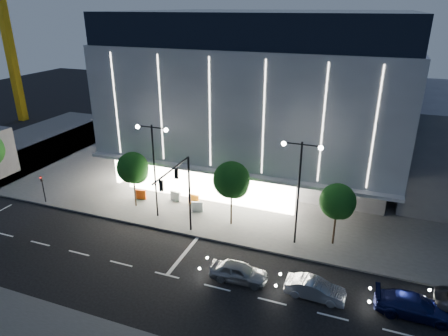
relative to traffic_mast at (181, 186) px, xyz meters
name	(u,v)px	position (x,y,z in m)	size (l,w,h in m)	color
ground	(154,258)	(-1.00, -3.34, -5.03)	(160.00, 160.00, 0.00)	black
sidewalk_museum	(284,162)	(4.00, 20.66, -4.95)	(70.00, 40.00, 0.15)	#474747
museum	(268,91)	(1.98, 18.97, 4.25)	(30.00, 25.80, 18.00)	#4C4C51
traffic_mast	(181,186)	(0.00, 0.00, 0.00)	(0.33, 5.89, 7.07)	black
street_lamp_west	(154,158)	(-4.00, 2.66, 0.93)	(3.16, 0.36, 9.00)	black
street_lamp_east	(299,179)	(9.00, 2.66, 0.93)	(3.16, 0.36, 9.00)	black
ped_signal_far	(43,186)	(-16.00, 1.16, -3.14)	(0.22, 0.24, 3.00)	black
tree_left	(133,169)	(-6.97, 3.68, -0.99)	(3.02, 3.02, 5.72)	black
tree_mid	(232,182)	(3.03, 3.68, -0.69)	(3.25, 3.25, 6.15)	black
tree_right	(338,203)	(12.03, 3.68, -1.14)	(2.91, 2.91, 5.51)	black
car_lead	(239,272)	(6.16, -3.49, -4.30)	(1.71, 4.25, 1.45)	#95979C
car_second	(315,289)	(11.60, -3.38, -4.36)	(1.42, 4.08, 1.34)	silver
car_third	(415,306)	(17.82, -2.82, -4.32)	(2.00, 4.91, 1.42)	#14194B
barrier_a	(141,194)	(-7.34, 5.14, -4.38)	(1.10, 0.25, 1.00)	#FF490E
barrier_b	(176,196)	(-3.83, 6.03, -4.38)	(1.10, 0.25, 1.00)	silver
barrier_c	(194,199)	(-1.81, 6.02, -4.38)	(1.10, 0.25, 1.00)	orange
barrier_d	(197,207)	(-0.85, 4.77, -4.38)	(1.10, 0.25, 1.00)	white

